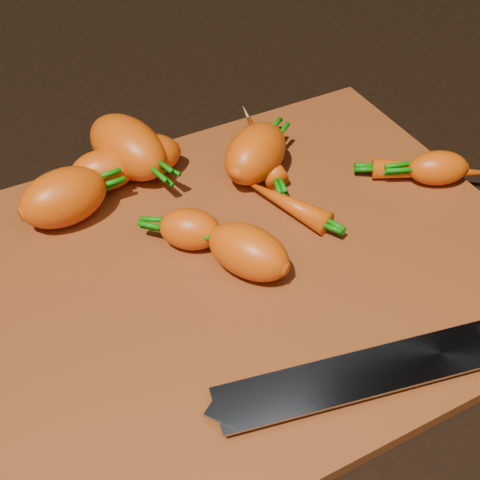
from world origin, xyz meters
name	(u,v)px	position (x,y,z in m)	size (l,w,h in m)	color
ground	(245,275)	(0.00, 0.00, -0.01)	(2.00, 2.00, 0.01)	black
cutting_board	(245,267)	(0.00, 0.00, 0.01)	(0.50, 0.40, 0.01)	brown
carrot_0	(63,197)	(-0.12, 0.13, 0.04)	(0.08, 0.05, 0.05)	#EE550F
carrot_1	(190,229)	(-0.03, 0.04, 0.03)	(0.06, 0.04, 0.04)	#EE550F
carrot_2	(128,147)	(-0.04, 0.17, 0.04)	(0.10, 0.06, 0.06)	#EE550F
carrot_3	(248,252)	(0.00, -0.01, 0.03)	(0.08, 0.05, 0.05)	#EE550F
carrot_4	(145,157)	(-0.03, 0.15, 0.03)	(0.07, 0.04, 0.04)	#EE550F
carrot_5	(103,170)	(-0.07, 0.16, 0.03)	(0.06, 0.04, 0.04)	#EE550F
carrot_6	(438,168)	(0.22, 0.01, 0.03)	(0.06, 0.03, 0.03)	#EE550F
carrot_7	(262,147)	(0.09, 0.13, 0.02)	(0.11, 0.02, 0.02)	#EE550F
carrot_8	(433,171)	(0.22, 0.01, 0.02)	(0.12, 0.02, 0.02)	#EE550F
carrot_9	(288,203)	(0.07, 0.04, 0.02)	(0.09, 0.02, 0.02)	#EE550F
carrot_10	(256,153)	(0.07, 0.10, 0.04)	(0.08, 0.05, 0.05)	#EE550F
knife	(388,368)	(0.04, -0.15, 0.02)	(0.36, 0.10, 0.02)	gray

